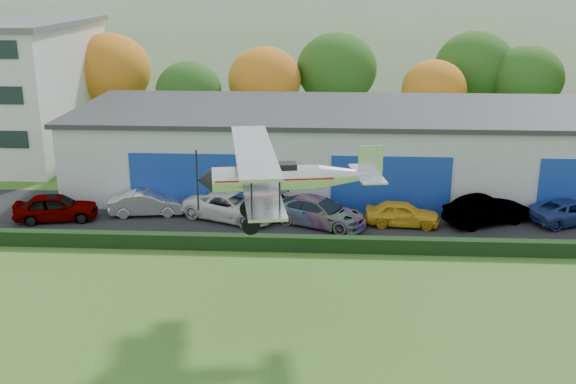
# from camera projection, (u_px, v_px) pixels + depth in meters

# --- Properties ---
(apron) EXTENTS (48.00, 9.00, 0.05)m
(apron) POSITION_uv_depth(u_px,v_px,m) (356.00, 220.00, 39.56)
(apron) COLOR black
(apron) RESTS_ON ground
(hedge) EXTENTS (46.00, 0.60, 0.80)m
(hedge) POSITION_uv_depth(u_px,v_px,m) (360.00, 245.00, 34.88)
(hedge) COLOR black
(hedge) RESTS_ON ground
(hangar) EXTENTS (40.60, 12.60, 5.30)m
(hangar) POSITION_uv_depth(u_px,v_px,m) (383.00, 147.00, 45.30)
(hangar) COLOR #B2B7BC
(hangar) RESTS_ON ground
(tree_belt) EXTENTS (75.70, 13.22, 10.12)m
(tree_belt) POSITION_uv_depth(u_px,v_px,m) (323.00, 76.00, 56.65)
(tree_belt) COLOR #3D2614
(tree_belt) RESTS_ON ground
(distant_hills) EXTENTS (430.00, 196.00, 56.00)m
(distant_hills) POSITION_uv_depth(u_px,v_px,m) (302.00, 96.00, 157.12)
(distant_hills) COLOR #4C6642
(distant_hills) RESTS_ON ground
(car_0) EXTENTS (4.95, 2.79, 1.59)m
(car_0) POSITION_uv_depth(u_px,v_px,m) (56.00, 207.00, 39.17)
(car_0) COLOR gray
(car_0) RESTS_ON apron
(car_1) EXTENTS (4.52, 2.12, 1.43)m
(car_1) POSITION_uv_depth(u_px,v_px,m) (147.00, 203.00, 40.12)
(car_1) COLOR silver
(car_1) RESTS_ON apron
(car_2) EXTENTS (6.13, 4.57, 1.55)m
(car_2) POSITION_uv_depth(u_px,v_px,m) (231.00, 206.00, 39.39)
(car_2) COLOR silver
(car_2) RESTS_ON apron
(car_3) EXTENTS (5.93, 4.31, 1.60)m
(car_3) POSITION_uv_depth(u_px,v_px,m) (319.00, 212.00, 38.42)
(car_3) COLOR gray
(car_3) RESTS_ON apron
(car_4) EXTENTS (4.30, 2.05, 1.42)m
(car_4) POSITION_uv_depth(u_px,v_px,m) (402.00, 213.00, 38.38)
(car_4) COLOR gold
(car_4) RESTS_ON apron
(car_5) EXTENTS (5.23, 3.65, 1.64)m
(car_5) POSITION_uv_depth(u_px,v_px,m) (487.00, 210.00, 38.59)
(car_5) COLOR gray
(car_5) RESTS_ON apron
(car_6) EXTENTS (5.38, 3.74, 1.36)m
(car_6) POSITION_uv_depth(u_px,v_px,m) (571.00, 211.00, 38.81)
(car_6) COLOR navy
(car_6) RESTS_ON apron
(biplane) EXTENTS (7.57, 8.65, 3.22)m
(biplane) POSITION_uv_depth(u_px,v_px,m) (282.00, 175.00, 27.19)
(biplane) COLOR silver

